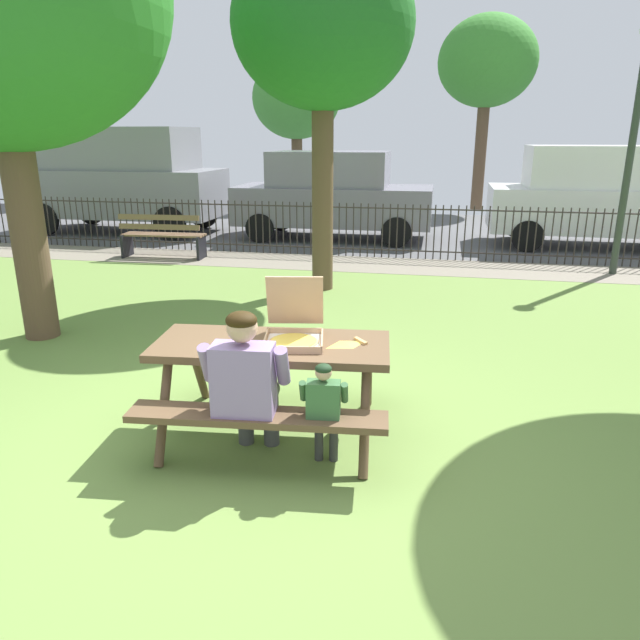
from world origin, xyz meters
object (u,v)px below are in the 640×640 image
tree_midground_right (323,27)px  adult_at_table (247,381)px  far_tree_midleft (296,99)px  picnic_table_foreground (272,363)px  parked_car_far_left (123,177)px  parked_car_left (333,194)px  far_tree_center (487,63)px  pizza_slice_on_table (349,343)px  far_tree_left (84,60)px  pizza_box_open (294,329)px  parked_car_center (605,195)px  child_at_table (324,406)px  park_bench_left (163,236)px  lamp_post_walkway (635,125)px

tree_midground_right → adult_at_table: bearing=-84.9°
adult_at_table → far_tree_midleft: (-3.45, 16.20, 2.73)m
picnic_table_foreground → parked_car_far_left: 11.25m
parked_car_left → far_tree_center: bearing=60.9°
adult_at_table → parked_car_far_left: (-6.25, 9.80, 0.65)m
pizza_slice_on_table → far_tree_left: far_tree_left is taller
pizza_box_open → adult_at_table: 0.65m
tree_midground_right → parked_car_center: (5.10, 4.63, -2.60)m
child_at_table → parked_car_far_left: (-6.80, 9.78, 0.79)m
pizza_box_open → far_tree_center: size_ratio=0.11×
park_bench_left → far_tree_midleft: bearing=87.0°
child_at_table → far_tree_center: (1.91, 16.18, 3.82)m
picnic_table_foreground → parked_car_far_left: parked_car_far_left is taller
park_bench_left → far_tree_left: bearing=126.7°
child_at_table → far_tree_left: (-11.40, 16.18, 4.20)m
pizza_slice_on_table → child_at_table: size_ratio=0.36×
far_tree_midleft → far_tree_center: (5.90, 0.00, 0.95)m
park_bench_left → parked_car_far_left: (-2.31, 2.88, 0.89)m
picnic_table_foreground → far_tree_center: far_tree_center is taller
parked_car_far_left → parked_car_center: bearing=-0.0°
parked_car_far_left → far_tree_left: size_ratio=0.75×
pizza_slice_on_table → parked_car_left: parked_car_left is taller
pizza_box_open → picnic_table_foreground: bearing=-156.4°
far_tree_left → park_bench_left: bearing=-53.3°
picnic_table_foreground → child_at_table: (0.51, -0.49, -0.08)m
pizza_slice_on_table → parked_car_far_left: parked_car_far_left is taller
park_bench_left → far_tree_center: far_tree_center is taller
park_bench_left → tree_midground_right: 5.09m
pizza_box_open → parked_car_far_left: size_ratio=0.13×
pizza_slice_on_table → tree_midground_right: (-1.09, 4.59, 2.92)m
picnic_table_foreground → far_tree_center: (2.41, 15.70, 3.74)m
parked_car_center → far_tree_midleft: bearing=141.6°
far_tree_center → adult_at_table: bearing=-98.6°
lamp_post_walkway → far_tree_left: bearing=149.0°
picnic_table_foreground → far_tree_left: 19.55m
far_tree_midleft → lamp_post_walkway: bearing=-49.7°
far_tree_left → parked_car_left: bearing=-33.3°
pizza_slice_on_table → child_at_table: child_at_table is taller
far_tree_center → lamp_post_walkway: bearing=-78.7°
picnic_table_foreground → park_bench_left: park_bench_left is taller
adult_at_table → far_tree_center: 16.80m
picnic_table_foreground → tree_midground_right: 5.62m
pizza_box_open → adult_at_table: pizza_box_open is taller
picnic_table_foreground → tree_midground_right: bearing=96.1°
parked_car_center → far_tree_center: 7.50m
child_at_table → lamp_post_walkway: size_ratio=0.21×
pizza_box_open → lamp_post_walkway: bearing=58.2°
parked_car_far_left → adult_at_table: bearing=-57.5°
adult_at_table → park_bench_left: adult_at_table is taller
pizza_slice_on_table → parked_car_center: size_ratio=0.07×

